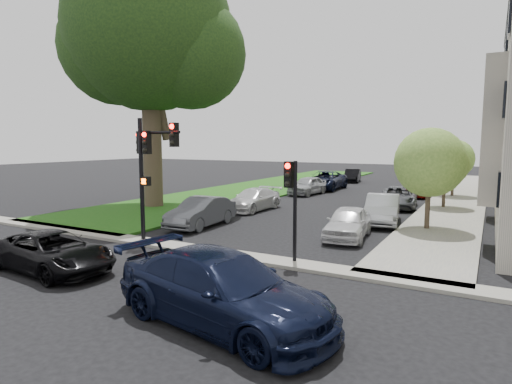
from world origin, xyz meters
The scene contains 22 objects.
ground centered at (0.00, 0.00, 0.00)m, with size 140.00×140.00×0.00m, color black.
grass_strip centered at (-9.00, 24.00, 0.06)m, with size 8.00×44.00×0.12m, color #325C1A.
sidewalk_right centered at (6.75, 24.00, 0.06)m, with size 3.50×44.00×0.12m, color gray.
sidewalk_cross centered at (0.00, 2.00, 0.06)m, with size 60.00×1.00×0.12m, color gray.
eucalyptus centered at (-9.92, 9.48, 10.92)m, with size 11.29×10.24×15.99m.
small_tree_a centered at (6.20, 10.22, 3.17)m, with size 3.18×3.18×4.77m.
small_tree_b centered at (6.20, 17.73, 2.74)m, with size 2.75×2.75×4.12m.
small_tree_c centered at (6.20, 24.14, 2.86)m, with size 2.86×2.86×4.30m.
traffic_signal_main centered at (-3.40, 2.23, 3.49)m, with size 2.48×0.65×5.07m.
traffic_signal_secondary centered at (2.92, 2.19, 2.44)m, with size 0.44×0.36×3.49m.
car_cross_near centered at (-3.41, -2.27, 0.63)m, with size 2.11×4.57×1.27m, color black.
car_cross_far centered at (3.57, -2.99, 0.82)m, with size 2.29×5.63×1.63m, color black.
car_parked_0 centered at (3.45, 6.90, 0.68)m, with size 1.61×4.00×1.36m, color silver.
car_parked_1 centered at (3.98, 11.01, 0.73)m, with size 1.55×4.45×1.47m, color #999BA0.
car_parked_2 centered at (3.65, 16.86, 0.66)m, with size 2.18×4.73×1.31m, color #3F4247.
car_parked_3 centered at (3.98, 23.02, 0.64)m, with size 1.52×3.79×1.29m, color maroon.
car_parked_4 centered at (3.66, 29.89, 0.70)m, with size 1.96×4.83×1.40m, color #999BA0.
car_parked_5 centered at (-3.57, 5.93, 0.72)m, with size 1.52×4.35×1.43m, color #3F4247.
car_parked_6 centered at (-3.80, 11.52, 0.66)m, with size 1.84×4.52×1.31m, color silver.
car_parked_7 centered at (-3.85, 20.30, 0.72)m, with size 1.71×4.24×1.44m, color #999BA0.
car_parked_8 centered at (-3.90, 24.39, 0.80)m, with size 2.64×5.72×1.59m, color black.
car_parked_9 centered at (-3.84, 32.47, 0.67)m, with size 1.43×4.09×1.35m, color black.
Camera 1 is at (8.72, -10.75, 4.12)m, focal length 30.00 mm.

